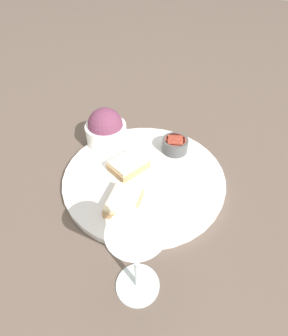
# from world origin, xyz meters

# --- Properties ---
(ground_plane) EXTENTS (4.00, 4.00, 0.00)m
(ground_plane) POSITION_xyz_m (0.00, 0.00, 0.00)
(ground_plane) COLOR brown
(dinner_plate) EXTENTS (0.35, 0.35, 0.01)m
(dinner_plate) POSITION_xyz_m (0.00, 0.00, 0.01)
(dinner_plate) COLOR white
(dinner_plate) RESTS_ON ground_plane
(salad_bowl) EXTENTS (0.10, 0.10, 0.09)m
(salad_bowl) POSITION_xyz_m (0.06, 0.14, 0.05)
(salad_bowl) COLOR white
(salad_bowl) RESTS_ON dinner_plate
(sauce_ramekin) EXTENTS (0.06, 0.06, 0.03)m
(sauce_ramekin) POSITION_xyz_m (0.11, -0.03, 0.03)
(sauce_ramekin) COLOR #4C4C4C
(sauce_ramekin) RESTS_ON dinner_plate
(cheese_toast_near) EXTENTS (0.09, 0.08, 0.03)m
(cheese_toast_near) POSITION_xyz_m (0.00, 0.04, 0.03)
(cheese_toast_near) COLOR tan
(cheese_toast_near) RESTS_ON dinner_plate
(cheese_toast_far) EXTENTS (0.09, 0.07, 0.03)m
(cheese_toast_far) POSITION_xyz_m (-0.10, -0.01, 0.03)
(cheese_toast_far) COLOR tan
(cheese_toast_far) RESTS_ON dinner_plate
(wine_glass) EXTENTS (0.07, 0.07, 0.15)m
(wine_glass) POSITION_xyz_m (-0.21, -0.10, 0.11)
(wine_glass) COLOR silver
(wine_glass) RESTS_ON ground_plane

